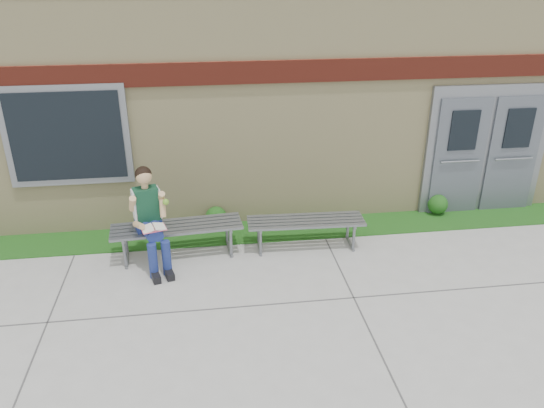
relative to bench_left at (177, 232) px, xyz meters
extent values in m
plane|color=#9E9E99|center=(1.38, -2.00, -0.40)|extent=(80.00, 80.00, 0.00)
cube|color=#174A13|center=(1.38, 0.60, -0.39)|extent=(16.00, 0.80, 0.02)
cube|color=beige|center=(1.38, 4.00, 1.60)|extent=(16.00, 6.00, 4.00)
cube|color=maroon|center=(1.38, 0.97, 2.20)|extent=(16.00, 0.06, 0.35)
cube|color=slate|center=(-1.62, 0.96, 1.30)|extent=(1.90, 0.08, 1.60)
cube|color=black|center=(-1.62, 0.92, 1.30)|extent=(1.70, 0.04, 1.40)
cube|color=slate|center=(5.38, 0.96, 0.75)|extent=(2.20, 0.08, 2.30)
cube|color=#505761|center=(4.88, 0.91, 0.65)|extent=(0.92, 0.06, 2.10)
cube|color=#505761|center=(5.88, 0.91, 0.65)|extent=(0.92, 0.06, 2.10)
cube|color=slate|center=(0.00, 0.00, 0.10)|extent=(2.01, 0.71, 0.04)
cube|color=slate|center=(-0.79, 0.00, -0.17)|extent=(0.09, 0.55, 0.45)
cube|color=slate|center=(0.79, 0.00, -0.17)|extent=(0.09, 0.55, 0.45)
cube|color=slate|center=(2.00, 0.00, 0.06)|extent=(1.85, 0.58, 0.04)
cube|color=slate|center=(1.27, 0.00, -0.19)|extent=(0.06, 0.51, 0.42)
cube|color=slate|center=(2.73, 0.00, -0.19)|extent=(0.06, 0.51, 0.42)
cube|color=navy|center=(-0.41, -0.05, 0.20)|extent=(0.43, 0.35, 0.17)
cube|color=#103A2A|center=(-0.40, -0.08, 0.54)|extent=(0.39, 0.30, 0.50)
sphere|color=tan|center=(-0.40, -0.09, 0.98)|extent=(0.28, 0.28, 0.23)
sphere|color=black|center=(-0.41, -0.07, 1.00)|extent=(0.29, 0.29, 0.24)
cylinder|color=navy|center=(-0.43, -0.35, 0.23)|extent=(0.28, 0.48, 0.16)
cylinder|color=navy|center=(-0.24, -0.30, 0.23)|extent=(0.28, 0.48, 0.16)
cylinder|color=navy|center=(-0.34, -0.60, -0.12)|extent=(0.13, 0.13, 0.54)
cylinder|color=navy|center=(-0.15, -0.55, -0.12)|extent=(0.13, 0.13, 0.54)
cube|color=black|center=(-0.32, -0.67, -0.34)|extent=(0.18, 0.30, 0.11)
cube|color=black|center=(-0.13, -0.62, -0.34)|extent=(0.18, 0.30, 0.11)
cylinder|color=tan|center=(-0.59, -0.19, 0.61)|extent=(0.16, 0.26, 0.29)
cylinder|color=tan|center=(-0.19, -0.08, 0.61)|extent=(0.16, 0.26, 0.29)
cube|color=white|center=(-0.30, -0.45, 0.33)|extent=(0.39, 0.32, 0.02)
cube|color=#DE5370|center=(-0.30, -0.45, 0.32)|extent=(0.39, 0.33, 0.01)
sphere|color=#70AE2E|center=(-0.11, -0.22, 0.62)|extent=(0.09, 0.09, 0.09)
sphere|color=#174A13|center=(0.62, 0.85, -0.19)|extent=(0.36, 0.36, 0.36)
sphere|color=#174A13|center=(4.59, 0.85, -0.20)|extent=(0.36, 0.36, 0.36)
camera|label=1|loc=(0.46, -7.31, 3.77)|focal=35.00mm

